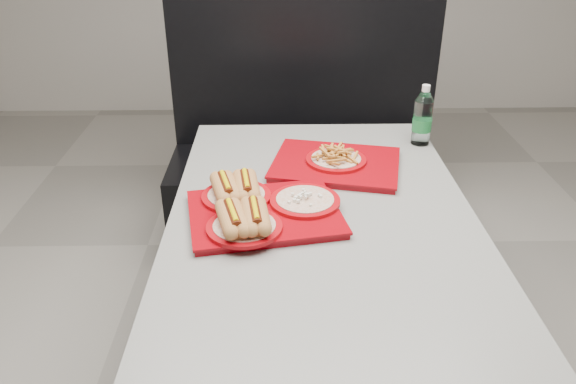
{
  "coord_description": "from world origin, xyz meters",
  "views": [
    {
      "loc": [
        -0.13,
        -1.45,
        1.58
      ],
      "look_at": [
        -0.1,
        -0.04,
        0.83
      ],
      "focal_mm": 35.0,
      "sensor_mm": 36.0,
      "label": 1
    }
  ],
  "objects_px": {
    "tray_far": "(336,161)",
    "tray_near": "(258,208)",
    "booth_bench": "(304,161)",
    "diner_table": "(321,255)",
    "water_bottle": "(422,119)"
  },
  "relations": [
    {
      "from": "water_bottle",
      "to": "diner_table",
      "type": "bearing_deg",
      "value": -129.28
    },
    {
      "from": "tray_far",
      "to": "water_bottle",
      "type": "relative_size",
      "value": 2.15
    },
    {
      "from": "diner_table",
      "to": "water_bottle",
      "type": "xyz_separation_m",
      "value": [
        0.41,
        0.5,
        0.26
      ]
    },
    {
      "from": "diner_table",
      "to": "water_bottle",
      "type": "distance_m",
      "value": 0.69
    },
    {
      "from": "tray_near",
      "to": "tray_far",
      "type": "bearing_deg",
      "value": 52.39
    },
    {
      "from": "diner_table",
      "to": "tray_far",
      "type": "xyz_separation_m",
      "value": [
        0.07,
        0.29,
        0.19
      ]
    },
    {
      "from": "diner_table",
      "to": "tray_near",
      "type": "distance_m",
      "value": 0.28
    },
    {
      "from": "diner_table",
      "to": "booth_bench",
      "type": "relative_size",
      "value": 1.05
    },
    {
      "from": "diner_table",
      "to": "tray_near",
      "type": "relative_size",
      "value": 2.94
    },
    {
      "from": "tray_far",
      "to": "tray_near",
      "type": "bearing_deg",
      "value": -127.61
    },
    {
      "from": "tray_near",
      "to": "booth_bench",
      "type": "bearing_deg",
      "value": 80.57
    },
    {
      "from": "booth_bench",
      "to": "tray_near",
      "type": "relative_size",
      "value": 2.8
    },
    {
      "from": "booth_bench",
      "to": "tray_far",
      "type": "height_order",
      "value": "booth_bench"
    },
    {
      "from": "tray_near",
      "to": "water_bottle",
      "type": "xyz_separation_m",
      "value": [
        0.6,
        0.54,
        0.06
      ]
    },
    {
      "from": "booth_bench",
      "to": "water_bottle",
      "type": "distance_m",
      "value": 0.85
    }
  ]
}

